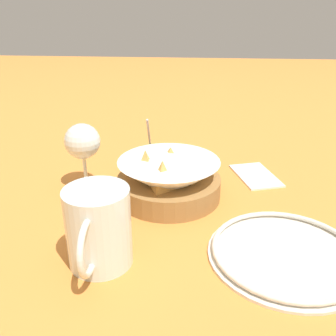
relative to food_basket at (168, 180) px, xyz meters
The scene contains 7 objects.
ground_plane 0.04m from the food_basket, behind, with size 4.00×4.00×0.00m, color orange.
food_basket is the anchor object (origin of this frame).
sauce_cup 0.17m from the food_basket, 160.68° to the right, with size 0.07×0.06×0.12m.
wine_glass 0.19m from the food_basket, 98.88° to the right, with size 0.07×0.07×0.14m.
beer_mug 0.23m from the food_basket, 20.77° to the right, with size 0.14×0.09×0.12m.
side_plate 0.27m from the food_basket, 47.79° to the left, with size 0.24×0.24×0.01m.
napkin 0.22m from the food_basket, 120.50° to the left, with size 0.15×0.11×0.01m.
Camera 1 is at (0.68, 0.06, 0.36)m, focal length 40.00 mm.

